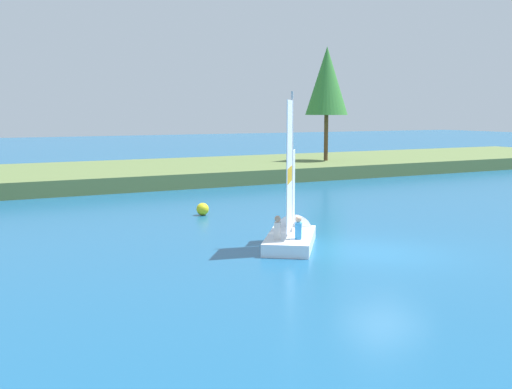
{
  "coord_description": "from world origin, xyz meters",
  "views": [
    {
      "loc": [
        -13.14,
        -15.82,
        4.49
      ],
      "look_at": [
        -1.02,
        6.66,
        1.2
      ],
      "focal_mm": 45.68,
      "sensor_mm": 36.0,
      "label": 1
    }
  ],
  "objects": [
    {
      "name": "ground_plane",
      "position": [
        0.0,
        0.0,
        0.0
      ],
      "size": [
        200.0,
        200.0,
        0.0
      ],
      "primitive_type": "plane",
      "color": "#195684"
    },
    {
      "name": "shoreline_tree_right",
      "position": [
        13.88,
        23.55,
        6.61
      ],
      "size": [
        3.06,
        3.06,
        8.19
      ],
      "color": "brown",
      "rests_on": "shore_bank"
    },
    {
      "name": "sailboat",
      "position": [
        -1.65,
        2.89,
        0.41
      ],
      "size": [
        3.56,
        4.1,
        5.59
      ],
      "rotation": [
        0.0,
        0.0,
        0.93
      ],
      "color": "white",
      "rests_on": "ground"
    },
    {
      "name": "shore_bank",
      "position": [
        0.0,
        24.94,
        0.44
      ],
      "size": [
        80.0,
        12.47,
        0.89
      ],
      "primitive_type": "cube",
      "color": "#5B703D",
      "rests_on": "ground"
    },
    {
      "name": "channel_buoy",
      "position": [
        -1.97,
        9.76,
        0.27
      ],
      "size": [
        0.54,
        0.54,
        0.54
      ],
      "primitive_type": "sphere",
      "color": "yellow",
      "rests_on": "ground"
    }
  ]
}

